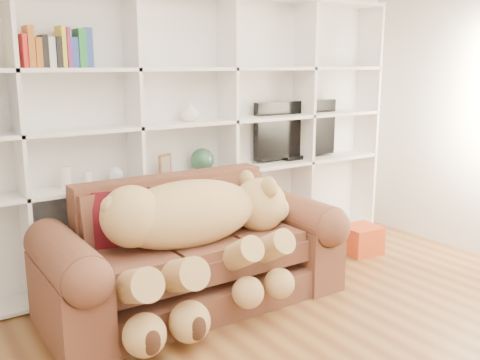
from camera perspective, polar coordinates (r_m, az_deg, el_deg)
wall_back at (r=4.73m, az=-7.20°, el=6.83°), size 5.00×0.02×2.70m
bookshelf at (r=4.51m, az=-9.13°, el=5.94°), size 4.43×0.35×2.40m
sofa at (r=4.10m, az=-5.06°, el=-8.28°), size 2.23×0.96×0.94m
teddy_bear at (r=3.82m, az=-4.79°, el=-5.19°), size 1.64×0.91×0.95m
throw_pillow at (r=3.94m, az=-12.35°, el=-4.22°), size 0.47×0.34×0.45m
gift_box at (r=5.31m, az=12.77°, el=-6.21°), size 0.36×0.34×0.27m
tv at (r=5.33m, az=5.98°, el=5.27°), size 0.97×0.18×0.57m
picture_frame at (r=4.53m, az=-8.01°, el=1.62°), size 0.14×0.08×0.18m
green_vase at (r=4.69m, az=-4.05°, el=2.14°), size 0.21×0.21×0.21m
figurine_tall at (r=4.25m, az=-18.14°, el=0.22°), size 0.09×0.09×0.17m
figurine_short at (r=4.30m, az=-16.01°, el=0.13°), size 0.09×0.09×0.11m
snow_globe at (r=4.37m, az=-13.10°, el=0.60°), size 0.12×0.12×0.12m
shelf_vase at (r=4.58m, az=-5.38°, el=7.31°), size 0.17×0.17×0.17m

